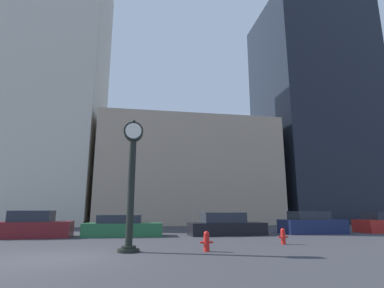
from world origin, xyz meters
The scene contains 11 objects.
ground_plane centered at (0.00, 0.00, 0.00)m, with size 200.00×200.00×0.00m, color #38383D.
building_tall_tower centered at (-8.99, 24.00, 15.80)m, with size 13.60×12.00×31.60m.
building_storefront_row centered at (7.89, 24.00, 5.63)m, with size 19.10×12.00×11.26m.
building_glass_modern centered at (25.12, 24.00, 14.33)m, with size 13.03×12.00×28.65m.
street_clock centered at (2.30, 1.07, 2.67)m, with size 0.81×0.81×5.07m.
car_maroon centered at (-3.13, 7.87, 0.62)m, with size 3.99×2.11×1.47m.
car_green centered at (1.72, 7.88, 0.52)m, with size 4.56×2.01×1.22m.
car_black centered at (7.93, 7.71, 0.56)m, with size 4.71×2.01×1.35m.
car_navy centered at (13.82, 7.91, 0.60)m, with size 4.08×1.88×1.42m.
fire_hydrant_near centered at (5.17, 0.73, 0.38)m, with size 0.50×0.22×0.74m.
fire_hydrant_far centered at (9.11, 2.47, 0.36)m, with size 0.47×0.20×0.70m.
Camera 1 is at (2.62, -10.74, 1.53)m, focal length 28.00 mm.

